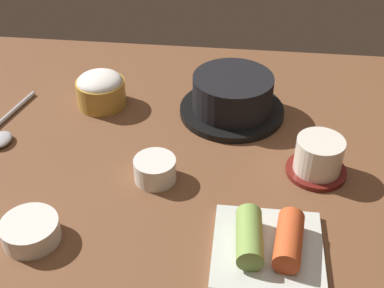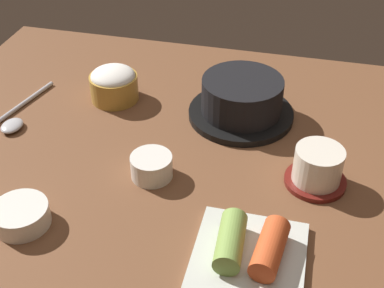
{
  "view_description": "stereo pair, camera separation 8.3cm",
  "coord_description": "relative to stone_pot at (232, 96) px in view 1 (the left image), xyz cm",
  "views": [
    {
      "loc": [
        9.51,
        -67.56,
        55.42
      ],
      "look_at": [
        2.0,
        -2.0,
        5.0
      ],
      "focal_mm": 48.32,
      "sensor_mm": 36.0,
      "label": 1
    },
    {
      "loc": [
        17.67,
        -66.1,
        55.42
      ],
      "look_at": [
        2.0,
        -2.0,
        5.0
      ],
      "focal_mm": 48.32,
      "sensor_mm": 36.0,
      "label": 2
    }
  ],
  "objects": [
    {
      "name": "rice_bowl",
      "position": [
        -24.48,
        0.22,
        -0.32
      ],
      "size": [
        9.07,
        9.07,
        6.54
      ],
      "color": "#B78C38",
      "rests_on": "dining_table"
    },
    {
      "name": "tea_cup_with_saucer",
      "position": [
        14.2,
        -15.4,
        -0.59
      ],
      "size": [
        9.52,
        9.52,
        6.34
      ],
      "color": "maroon",
      "rests_on": "dining_table"
    },
    {
      "name": "banchan_cup_center",
      "position": [
        -10.84,
        -19.78,
        -1.66
      ],
      "size": [
        6.56,
        6.56,
        3.76
      ],
      "color": "white",
      "rests_on": "dining_table"
    },
    {
      "name": "kimchi_plate",
      "position": [
        6.53,
        -32.79,
        -2.01
      ],
      "size": [
        14.63,
        14.63,
        4.55
      ],
      "color": "silver",
      "rests_on": "dining_table"
    },
    {
      "name": "stone_pot",
      "position": [
        0.0,
        0.0,
        0.0
      ],
      "size": [
        19.1,
        19.1,
        7.63
      ],
      "color": "black",
      "rests_on": "dining_table"
    },
    {
      "name": "spoon",
      "position": [
        -39.19,
        -11.05,
        -3.05
      ],
      "size": [
        5.8,
        18.01,
        1.35
      ],
      "color": "#B7B7BC",
      "rests_on": "dining_table"
    },
    {
      "name": "dining_table",
      "position": [
        -7.74,
        -12.12,
        -4.67
      ],
      "size": [
        100.0,
        76.0,
        2.0
      ],
      "primitive_type": "cube",
      "color": "brown",
      "rests_on": "ground"
    },
    {
      "name": "side_bowl_near",
      "position": [
        -25.53,
        -34.03,
        -1.99
      ],
      "size": [
        7.94,
        7.94,
        3.11
      ],
      "color": "white",
      "rests_on": "dining_table"
    }
  ]
}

